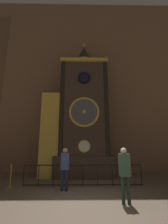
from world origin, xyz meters
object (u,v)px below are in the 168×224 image
visitor_near (65,164)px  visitor_far (125,169)px  stanchion_post (10,180)px  clock_tower (79,117)px

visitor_near → visitor_far: visitor_far is taller
visitor_near → stanchion_post: (-2.42, 0.49, -0.72)m
visitor_far → stanchion_post: visitor_far is taller
visitor_far → visitor_near: bearing=143.9°
visitor_near → stanchion_post: visitor_near is taller
clock_tower → visitor_far: size_ratio=5.16×
clock_tower → visitor_near: (-0.52, -2.76, -2.56)m
clock_tower → stanchion_post: 4.95m
visitor_far → clock_tower: bearing=109.0°
stanchion_post → visitor_far: bearing=-23.1°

